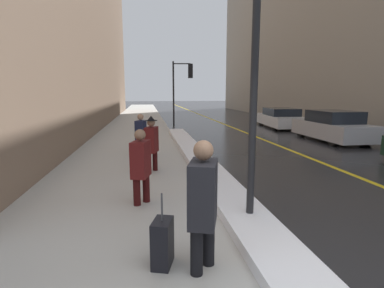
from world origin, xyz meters
TOP-DOWN VIEW (x-y plane):
  - sidewalk_slab at (-2.00, 15.00)m, footprint 4.00×80.00m
  - road_centre_stripe at (4.00, 15.00)m, footprint 0.16×80.00m
  - snow_bank_curb at (0.24, 6.40)m, footprint 0.80×15.44m
  - lamp_post at (0.29, 2.20)m, footprint 0.28×0.28m
  - traffic_light_near at (1.08, 17.23)m, footprint 1.31×0.33m
  - pedestrian_trailing at (-0.73, 1.00)m, footprint 0.44×0.59m
  - pedestrian_in_glasses at (-1.49, 3.35)m, footprint 0.41×0.54m
  - pedestrian_in_fedora at (-1.24, 5.77)m, footprint 0.40×0.53m
  - pedestrian_nearside at (-1.56, 7.89)m, footprint 0.40×0.53m
  - parked_car_silver at (6.94, 10.04)m, footprint 1.75×4.18m
  - parked_car_white at (6.98, 15.46)m, footprint 2.28×4.78m
  - rolling_suitcase at (-1.20, 1.16)m, footprint 0.32×0.41m

SIDE VIEW (x-z plane):
  - road_centre_stripe at x=4.00m, z-range 0.00..0.00m
  - sidewalk_slab at x=-2.00m, z-range 0.00..0.01m
  - snow_bank_curb at x=0.24m, z-range 0.00..0.19m
  - rolling_suitcase at x=-1.20m, z-range -0.17..0.78m
  - parked_car_white at x=6.98m, z-range -0.03..1.19m
  - parked_car_silver at x=6.94m, z-range -0.04..1.32m
  - pedestrian_nearside at x=-1.56m, z-range 0.08..1.53m
  - pedestrian_in_glasses at x=-1.49m, z-range 0.08..1.55m
  - pedestrian_in_fedora at x=-1.24m, z-range 0.07..1.61m
  - pedestrian_trailing at x=-0.73m, z-range 0.09..1.70m
  - traffic_light_near at x=1.08m, z-range 0.92..5.06m
  - lamp_post at x=0.29m, z-range 0.49..5.64m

